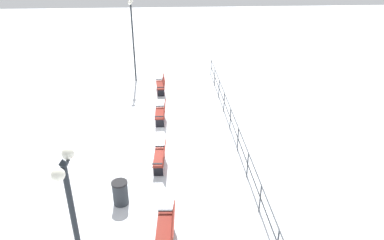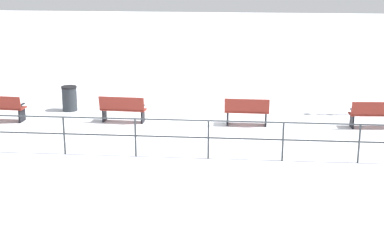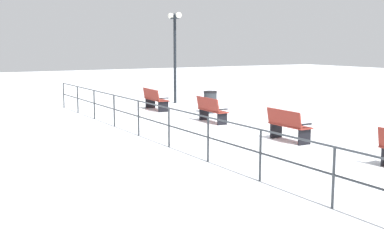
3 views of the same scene
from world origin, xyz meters
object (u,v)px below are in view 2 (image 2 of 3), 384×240
Objects in this scene: bench_nearest at (375,114)px; bench_third at (123,109)px; bench_second at (247,111)px; trash_bin at (69,98)px; bench_fourth at (0,108)px.

bench_third is (-0.06, 8.33, -0.01)m from bench_nearest.
bench_second is 4.16m from bench_third.
bench_third is 1.73× the size of trash_bin.
bench_third is 4.17m from bench_fourth.
trash_bin is (1.39, 2.25, -0.03)m from bench_third.
bench_second reaches higher than bench_nearest.
bench_nearest is 12.50m from bench_fourth.
bench_second is 0.94× the size of bench_third.
bench_fourth reaches higher than trash_bin.
bench_second reaches higher than bench_fourth.
bench_fourth is (-0.25, 8.33, -0.00)m from bench_second.
bench_second reaches higher than bench_third.
bench_fourth is at bearing 96.19° from bench_third.
bench_fourth is at bearing 87.56° from bench_nearest.
bench_fourth is at bearing 130.38° from trash_bin.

